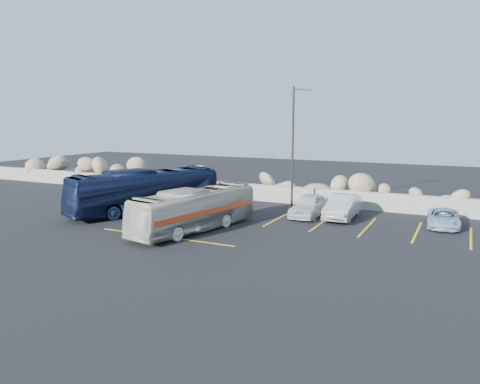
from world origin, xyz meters
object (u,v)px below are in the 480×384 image
at_px(tour_coach, 145,191).
at_px(car_d, 444,218).
at_px(lamppost, 294,145).
at_px(vintage_bus, 195,210).
at_px(car_b, 342,207).
at_px(car_a, 309,205).

xyz_separation_m(tour_coach, car_d, (17.54, 3.95, -0.89)).
bearing_deg(tour_coach, lamppost, 53.75).
bearing_deg(car_d, tour_coach, -171.50).
bearing_deg(lamppost, vintage_bus, -111.64).
bearing_deg(lamppost, tour_coach, -151.32).
distance_m(tour_coach, car_d, 18.00).
distance_m(vintage_bus, tour_coach, 6.15).
bearing_deg(lamppost, car_b, -14.23).
xyz_separation_m(tour_coach, car_b, (11.90, 3.71, -0.68)).
height_order(tour_coach, car_a, tour_coach).
relative_size(tour_coach, car_b, 2.31).
xyz_separation_m(lamppost, tour_coach, (-8.40, -4.60, -2.90)).
height_order(lamppost, car_b, lamppost).
bearing_deg(vintage_bus, lamppost, 80.19).
xyz_separation_m(car_a, car_b, (1.98, 0.36, 0.02)).
relative_size(lamppost, car_d, 2.21).
bearing_deg(tour_coach, car_a, 43.71).
height_order(car_b, car_d, car_b).
height_order(tour_coach, car_d, tour_coach).
relative_size(lamppost, car_a, 1.96).
relative_size(vintage_bus, tour_coach, 0.83).
height_order(lamppost, vintage_bus, lamppost).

